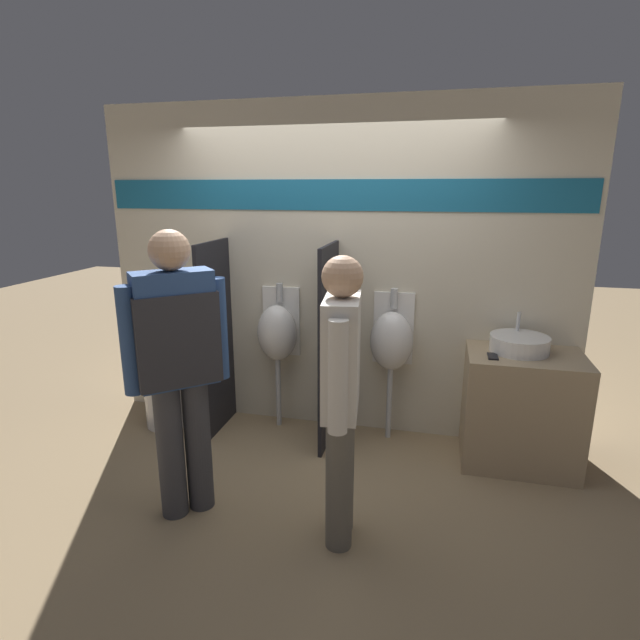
# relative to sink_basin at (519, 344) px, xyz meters

# --- Properties ---
(ground_plane) EXTENTS (16.00, 16.00, 0.00)m
(ground_plane) POSITION_rel_sink_basin_xyz_m (-1.46, -0.34, -0.92)
(ground_plane) COLOR #997F5B
(display_wall) EXTENTS (3.94, 0.07, 2.70)m
(display_wall) POSITION_rel_sink_basin_xyz_m (-1.46, 0.26, 0.44)
(display_wall) COLOR beige
(display_wall) RESTS_ON ground_plane
(sink_counter) EXTENTS (0.82, 0.58, 0.86)m
(sink_counter) POSITION_rel_sink_basin_xyz_m (0.05, -0.06, -0.49)
(sink_counter) COLOR tan
(sink_counter) RESTS_ON ground_plane
(sink_basin) EXTENTS (0.42, 0.42, 0.26)m
(sink_basin) POSITION_rel_sink_basin_xyz_m (0.00, 0.00, 0.00)
(sink_basin) COLOR white
(sink_basin) RESTS_ON sink_counter
(cell_phone) EXTENTS (0.07, 0.14, 0.01)m
(cell_phone) POSITION_rel_sink_basin_xyz_m (-0.20, -0.18, -0.05)
(cell_phone) COLOR black
(cell_phone) RESTS_ON sink_counter
(divider_near_counter) EXTENTS (0.03, 0.60, 1.61)m
(divider_near_counter) POSITION_rel_sink_basin_xyz_m (-2.38, -0.07, -0.11)
(divider_near_counter) COLOR black
(divider_near_counter) RESTS_ON ground_plane
(divider_mid) EXTENTS (0.03, 0.60, 1.61)m
(divider_mid) POSITION_rel_sink_basin_xyz_m (-1.42, -0.07, -0.11)
(divider_mid) COLOR black
(divider_mid) RESTS_ON ground_plane
(urinal_near_counter) EXTENTS (0.34, 0.26, 1.25)m
(urinal_near_counter) POSITION_rel_sink_basin_xyz_m (-1.90, 0.11, -0.08)
(urinal_near_counter) COLOR silver
(urinal_near_counter) RESTS_ON ground_plane
(urinal_far) EXTENTS (0.34, 0.26, 1.25)m
(urinal_far) POSITION_rel_sink_basin_xyz_m (-0.94, 0.11, -0.08)
(urinal_far) COLOR silver
(urinal_far) RESTS_ON ground_plane
(toilet) EXTENTS (0.37, 0.53, 0.82)m
(toilet) POSITION_rel_sink_basin_xyz_m (-2.86, -0.06, -0.63)
(toilet) COLOR white
(toilet) RESTS_ON ground_plane
(person_in_vest) EXTENTS (0.51, 0.49, 1.80)m
(person_in_vest) POSITION_rel_sink_basin_xyz_m (-2.10, -1.18, 0.13)
(person_in_vest) COLOR #3D3D42
(person_in_vest) RESTS_ON ground_plane
(person_with_lanyard) EXTENTS (0.24, 0.59, 1.69)m
(person_with_lanyard) POSITION_rel_sink_basin_xyz_m (-1.09, -1.20, 0.01)
(person_with_lanyard) COLOR #666056
(person_with_lanyard) RESTS_ON ground_plane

